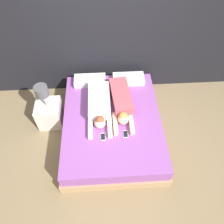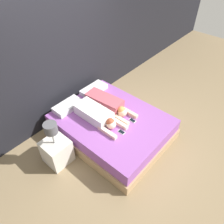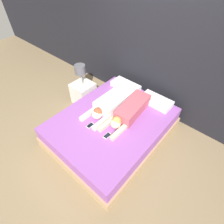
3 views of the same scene
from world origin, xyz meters
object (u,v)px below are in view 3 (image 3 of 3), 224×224
at_px(person_left, 111,103).
at_px(cell_phone_right, 107,136).
at_px(pillow_head_right, 156,101).
at_px(pillow_head_left, 126,86).
at_px(nightstand, 83,91).
at_px(person_right, 129,111).
at_px(cell_phone_left, 90,125).
at_px(bed, 112,127).

distance_m(person_left, cell_phone_right, 0.66).
bearing_deg(pillow_head_right, pillow_head_left, 180.00).
relative_size(pillow_head_left, person_left, 0.55).
height_order(pillow_head_left, cell_phone_right, pillow_head_left).
height_order(cell_phone_right, nightstand, nightstand).
xyz_separation_m(pillow_head_left, cell_phone_right, (0.55, -1.16, -0.05)).
distance_m(pillow_head_right, person_right, 0.61).
bearing_deg(cell_phone_left, person_left, 93.86).
bearing_deg(pillow_head_left, person_left, -75.88).
height_order(bed, nightstand, nightstand).
height_order(bed, cell_phone_right, cell_phone_right).
distance_m(pillow_head_left, person_right, 0.79).
bearing_deg(cell_phone_right, person_right, 92.06).
bearing_deg(bed, nightstand, 164.32).
bearing_deg(nightstand, bed, -15.68).
bearing_deg(cell_phone_left, pillow_head_right, 66.43).
relative_size(pillow_head_right, cell_phone_left, 4.48).
height_order(pillow_head_right, person_left, person_left).
relative_size(pillow_head_left, pillow_head_right, 1.00).
bearing_deg(bed, cell_phone_right, -60.06).
relative_size(bed, cell_phone_left, 16.04).
xyz_separation_m(pillow_head_left, pillow_head_right, (0.72, 0.00, 0.00)).
bearing_deg(nightstand, person_right, -2.58).
height_order(pillow_head_left, cell_phone_left, pillow_head_left).
bearing_deg(nightstand, pillow_head_left, 35.31).
relative_size(pillow_head_left, person_right, 0.53).
bearing_deg(cell_phone_right, nightstand, 153.53).
bearing_deg(person_right, pillow_head_left, 132.45).
distance_m(pillow_head_right, nightstand, 1.56).
bearing_deg(cell_phone_right, pillow_head_right, 81.85).
xyz_separation_m(bed, pillow_head_right, (0.36, 0.83, 0.28)).
bearing_deg(person_left, nightstand, 172.79).
bearing_deg(pillow_head_right, bed, -113.37).
xyz_separation_m(cell_phone_left, cell_phone_right, (0.35, 0.03, 0.00)).
distance_m(bed, person_right, 0.45).
distance_m(pillow_head_left, cell_phone_left, 1.21).
xyz_separation_m(person_left, nightstand, (-0.90, 0.11, -0.25)).
xyz_separation_m(pillow_head_left, person_left, (0.16, -0.64, 0.04)).
xyz_separation_m(bed, person_right, (0.17, 0.25, 0.33)).
xyz_separation_m(bed, person_left, (-0.20, 0.19, 0.32)).
distance_m(cell_phone_right, nightstand, 1.45).
xyz_separation_m(bed, cell_phone_right, (0.19, -0.33, 0.23)).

